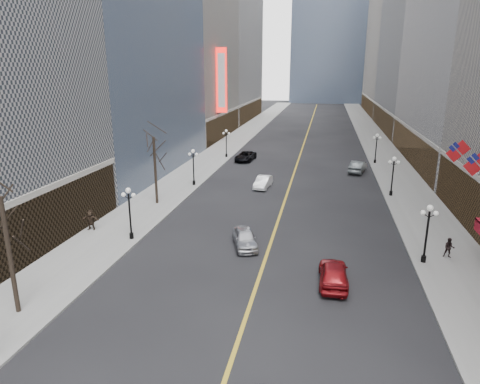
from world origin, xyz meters
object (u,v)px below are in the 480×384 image
at_px(car_sb_mid, 333,273).
at_px(car_sb_far, 358,167).
at_px(streetlamp_east_3, 376,145).
at_px(streetlamp_west_3, 226,140).
at_px(streetlamp_west_1, 129,208).
at_px(car_nb_near, 245,238).
at_px(car_nb_far, 245,156).
at_px(streetlamp_east_2, 393,172).
at_px(streetlamp_west_2, 193,163).
at_px(car_nb_mid, 263,182).
at_px(streetlamp_east_1, 428,228).

relative_size(car_sb_mid, car_sb_far, 0.95).
height_order(streetlamp_east_3, streetlamp_west_3, same).
height_order(streetlamp_west_1, car_sb_mid, streetlamp_west_1).
bearing_deg(car_nb_near, car_nb_far, 82.07).
relative_size(streetlamp_east_2, car_nb_near, 1.02).
relative_size(streetlamp_east_3, car_sb_mid, 0.94).
height_order(streetlamp_west_2, car_sb_mid, streetlamp_west_2).
distance_m(car_nb_mid, car_nb_far, 16.18).
relative_size(streetlamp_east_1, streetlamp_east_3, 1.00).
distance_m(streetlamp_west_2, car_nb_mid, 8.94).
xyz_separation_m(streetlamp_west_3, car_sb_mid, (16.89, -40.59, -2.09)).
distance_m(car_sb_mid, car_sb_far, 34.31).
height_order(streetlamp_east_3, streetlamp_west_1, same).
distance_m(streetlamp_east_3, car_nb_far, 20.26).
relative_size(car_nb_near, car_sb_far, 0.88).
xyz_separation_m(streetlamp_west_2, car_nb_mid, (8.62, 0.91, -2.18)).
height_order(streetlamp_west_3, car_sb_far, streetlamp_west_3).
height_order(car_nb_mid, car_nb_far, car_nb_far).
height_order(streetlamp_west_2, car_nb_far, streetlamp_west_2).
xyz_separation_m(car_nb_near, car_nb_mid, (-1.18, 18.37, -0.03)).
xyz_separation_m(streetlamp_east_3, car_sb_mid, (-6.71, -40.59, -2.09)).
distance_m(streetlamp_east_3, car_nb_near, 38.12).
bearing_deg(streetlamp_east_3, streetlamp_west_1, -123.25).
height_order(streetlamp_east_3, car_sb_far, streetlamp_east_3).
height_order(streetlamp_west_3, car_sb_mid, streetlamp_west_3).
height_order(streetlamp_east_2, car_nb_mid, streetlamp_east_2).
height_order(streetlamp_east_1, streetlamp_east_2, same).
height_order(streetlamp_east_3, car_sb_mid, streetlamp_east_3).
xyz_separation_m(streetlamp_west_1, car_sb_mid, (16.89, -4.59, -2.09)).
xyz_separation_m(streetlamp_east_2, streetlamp_west_3, (-23.60, 18.00, 0.00)).
height_order(car_nb_near, car_nb_mid, car_nb_near).
xyz_separation_m(streetlamp_east_2, streetlamp_west_2, (-23.60, 0.00, 0.00)).
distance_m(car_nb_mid, car_sb_mid, 24.91).
bearing_deg(streetlamp_east_3, car_nb_mid, -131.23).
height_order(car_nb_far, car_sb_far, car_sb_far).
bearing_deg(car_sb_mid, car_sb_far, -97.64).
bearing_deg(streetlamp_east_2, streetlamp_east_1, -90.00).
distance_m(car_nb_near, car_nb_mid, 18.41).
distance_m(streetlamp_west_3, car_sb_mid, 44.02).
height_order(streetlamp_west_3, car_nb_near, streetlamp_west_3).
bearing_deg(car_nb_far, car_nb_near, -73.85).
distance_m(car_nb_near, car_sb_mid, 8.75).
bearing_deg(streetlamp_east_3, car_sb_far, -114.93).
xyz_separation_m(streetlamp_east_3, streetlamp_west_2, (-23.60, -18.00, 0.00)).
bearing_deg(car_nb_mid, streetlamp_east_2, 2.43).
bearing_deg(streetlamp_west_2, streetlamp_east_3, 37.33).
distance_m(streetlamp_east_2, car_nb_far, 25.93).
xyz_separation_m(car_nb_near, car_sb_mid, (7.09, -5.13, 0.06)).
relative_size(streetlamp_east_2, car_nb_mid, 1.04).
xyz_separation_m(car_nb_far, car_sb_mid, (13.36, -38.86, 0.06)).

